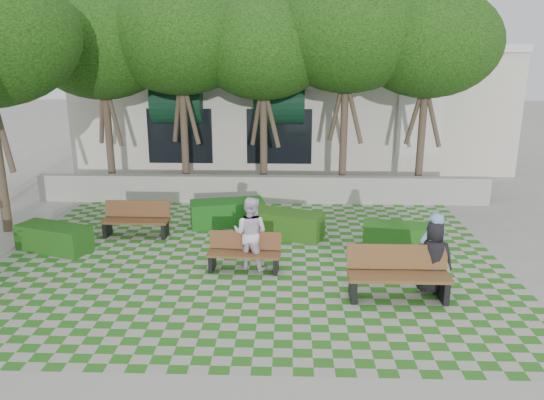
{
  "coord_description": "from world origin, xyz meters",
  "views": [
    {
      "loc": [
        0.92,
        -10.9,
        4.89
      ],
      "look_at": [
        0.5,
        1.5,
        1.4
      ],
      "focal_mm": 35.0,
      "sensor_mm": 36.0,
      "label": 1
    }
  ],
  "objects_px": {
    "bench_east": "(398,274)",
    "bench_mid": "(244,253)",
    "bench_west": "(136,220)",
    "person_blue": "(432,252)",
    "hedge_east": "(400,237)",
    "person_dark": "(433,257)",
    "hedge_midleft": "(228,213)",
    "person_white": "(250,233)",
    "hedge_midright": "(286,224)",
    "hedge_west": "(54,238)"
  },
  "relations": [
    {
      "from": "bench_east",
      "to": "person_white",
      "type": "bearing_deg",
      "value": 154.54
    },
    {
      "from": "bench_east",
      "to": "bench_west",
      "type": "xyz_separation_m",
      "value": [
        -6.4,
        3.6,
        -0.06
      ]
    },
    {
      "from": "hedge_east",
      "to": "person_blue",
      "type": "distance_m",
      "value": 2.52
    },
    {
      "from": "hedge_midleft",
      "to": "hedge_midright",
      "type": "bearing_deg",
      "value": -28.41
    },
    {
      "from": "hedge_midleft",
      "to": "person_dark",
      "type": "relative_size",
      "value": 1.34
    },
    {
      "from": "bench_mid",
      "to": "hedge_east",
      "type": "height_order",
      "value": "bench_mid"
    },
    {
      "from": "hedge_east",
      "to": "hedge_midleft",
      "type": "relative_size",
      "value": 0.89
    },
    {
      "from": "hedge_east",
      "to": "person_white",
      "type": "relative_size",
      "value": 1.08
    },
    {
      "from": "hedge_midright",
      "to": "hedge_midleft",
      "type": "height_order",
      "value": "hedge_midleft"
    },
    {
      "from": "person_white",
      "to": "bench_east",
      "type": "bearing_deg",
      "value": 170.37
    },
    {
      "from": "bench_west",
      "to": "bench_mid",
      "type": "bearing_deg",
      "value": -34.42
    },
    {
      "from": "bench_west",
      "to": "hedge_midleft",
      "type": "distance_m",
      "value": 2.58
    },
    {
      "from": "hedge_midright",
      "to": "person_white",
      "type": "relative_size",
      "value": 1.17
    },
    {
      "from": "bench_mid",
      "to": "hedge_west",
      "type": "height_order",
      "value": "bench_mid"
    },
    {
      "from": "hedge_east",
      "to": "hedge_midright",
      "type": "relative_size",
      "value": 0.93
    },
    {
      "from": "hedge_west",
      "to": "person_dark",
      "type": "distance_m",
      "value": 9.21
    },
    {
      "from": "person_dark",
      "to": "person_blue",
      "type": "bearing_deg",
      "value": -63.61
    },
    {
      "from": "hedge_midright",
      "to": "person_white",
      "type": "bearing_deg",
      "value": -110.08
    },
    {
      "from": "hedge_midleft",
      "to": "person_blue",
      "type": "distance_m",
      "value": 6.38
    },
    {
      "from": "bench_east",
      "to": "hedge_east",
      "type": "height_order",
      "value": "bench_east"
    },
    {
      "from": "bench_mid",
      "to": "bench_west",
      "type": "xyz_separation_m",
      "value": [
        -3.15,
        2.26,
        0.03
      ]
    },
    {
      "from": "hedge_midleft",
      "to": "person_blue",
      "type": "xyz_separation_m",
      "value": [
        4.77,
        -4.21,
        0.49
      ]
    },
    {
      "from": "person_white",
      "to": "hedge_west",
      "type": "bearing_deg",
      "value": 5.34
    },
    {
      "from": "hedge_midleft",
      "to": "person_blue",
      "type": "relative_size",
      "value": 1.22
    },
    {
      "from": "hedge_west",
      "to": "hedge_midleft",
      "type": "bearing_deg",
      "value": 27.43
    },
    {
      "from": "hedge_midright",
      "to": "hedge_east",
      "type": "bearing_deg",
      "value": -15.76
    },
    {
      "from": "bench_mid",
      "to": "hedge_midright",
      "type": "relative_size",
      "value": 0.85
    },
    {
      "from": "person_blue",
      "to": "person_dark",
      "type": "height_order",
      "value": "person_blue"
    },
    {
      "from": "bench_west",
      "to": "hedge_midright",
      "type": "relative_size",
      "value": 0.91
    },
    {
      "from": "person_white",
      "to": "hedge_east",
      "type": "bearing_deg",
      "value": -144.1
    },
    {
      "from": "hedge_east",
      "to": "person_white",
      "type": "bearing_deg",
      "value": -159.96
    },
    {
      "from": "hedge_east",
      "to": "hedge_midright",
      "type": "bearing_deg",
      "value": 164.24
    },
    {
      "from": "bench_east",
      "to": "person_dark",
      "type": "bearing_deg",
      "value": 21.87
    },
    {
      "from": "hedge_east",
      "to": "hedge_west",
      "type": "bearing_deg",
      "value": -177.27
    },
    {
      "from": "bench_west",
      "to": "hedge_east",
      "type": "height_order",
      "value": "bench_west"
    },
    {
      "from": "bench_west",
      "to": "person_white",
      "type": "relative_size",
      "value": 1.06
    },
    {
      "from": "bench_mid",
      "to": "hedge_east",
      "type": "relative_size",
      "value": 0.92
    },
    {
      "from": "hedge_east",
      "to": "hedge_midright",
      "type": "xyz_separation_m",
      "value": [
        -2.93,
        0.83,
        0.03
      ]
    },
    {
      "from": "bench_west",
      "to": "person_dark",
      "type": "relative_size",
      "value": 1.16
    },
    {
      "from": "bench_west",
      "to": "person_blue",
      "type": "distance_m",
      "value": 7.86
    },
    {
      "from": "bench_east",
      "to": "bench_mid",
      "type": "distance_m",
      "value": 3.51
    },
    {
      "from": "hedge_midright",
      "to": "person_white",
      "type": "height_order",
      "value": "person_white"
    },
    {
      "from": "hedge_midright",
      "to": "bench_east",
      "type": "bearing_deg",
      "value": -57.76
    },
    {
      "from": "hedge_midleft",
      "to": "person_dark",
      "type": "height_order",
      "value": "person_dark"
    },
    {
      "from": "hedge_midleft",
      "to": "bench_east",
      "type": "bearing_deg",
      "value": -48.84
    },
    {
      "from": "bench_mid",
      "to": "hedge_midright",
      "type": "xyz_separation_m",
      "value": [
        0.93,
        2.33,
        -0.07
      ]
    },
    {
      "from": "bench_mid",
      "to": "hedge_west",
      "type": "xyz_separation_m",
      "value": [
        -4.93,
        1.09,
        -0.09
      ]
    },
    {
      "from": "hedge_east",
      "to": "hedge_west",
      "type": "relative_size",
      "value": 0.98
    },
    {
      "from": "hedge_west",
      "to": "person_blue",
      "type": "bearing_deg",
      "value": -12.88
    },
    {
      "from": "person_dark",
      "to": "bench_mid",
      "type": "bearing_deg",
      "value": 5.17
    }
  ]
}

